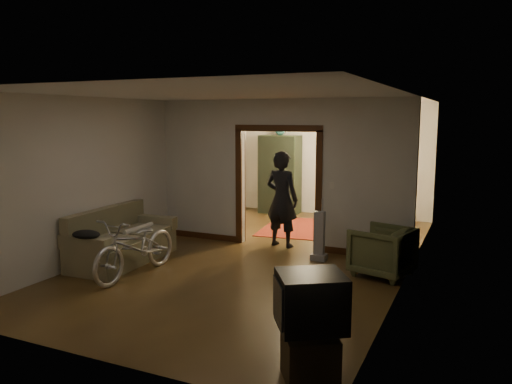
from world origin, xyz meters
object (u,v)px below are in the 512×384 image
Objects in this scene: locker at (280,175)px; desk at (366,208)px; sofa at (123,236)px; armchair at (382,251)px; person at (282,199)px; bicycle at (136,246)px.

locker is 2.15× the size of desk.
sofa reaches higher than desk.
armchair is 2.39m from person.
desk is at bearing -5.84° from locker.
sofa reaches higher than armchair.
bicycle is at bearing 71.28° from person.
sofa is 1.10× the size of bicycle.
bicycle is at bearing -91.13° from locker.
desk is at bearing 55.72° from sofa.
desk is (2.41, 5.51, -0.13)m from bicycle.
person reaches higher than sofa.
armchair is at bearing -50.79° from locker.
person reaches higher than desk.
desk is at bearing -100.24° from person.
locker reaches higher than desk.
locker is 2.40m from desk.
armchair is at bearing 27.12° from bicycle.
desk is (2.29, -0.23, -0.66)m from locker.
armchair is 0.91× the size of desk.
locker is at bearing 78.84° from sofa.
sofa is 0.88m from bicycle.
person reaches higher than armchair.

